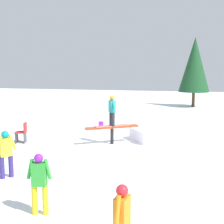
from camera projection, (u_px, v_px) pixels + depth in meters
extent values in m
plane|color=white|center=(112.00, 144.00, 13.15)|extent=(60.00, 60.00, 0.00)
cylinder|color=black|center=(112.00, 136.00, 13.10)|extent=(0.14, 0.14, 0.68)
cube|color=#A53F1E|center=(112.00, 127.00, 13.05)|extent=(2.09, 1.48, 0.08)
cube|color=white|center=(155.00, 134.00, 13.78)|extent=(2.33, 2.24, 0.52)
cube|color=#EC6B57|center=(112.00, 126.00, 13.04)|extent=(1.39, 1.09, 0.03)
cylinder|color=#25272C|center=(111.00, 118.00, 13.11)|extent=(0.13, 0.13, 0.55)
cylinder|color=#25272C|center=(113.00, 119.00, 12.88)|extent=(0.13, 0.13, 0.55)
cube|color=teal|center=(112.00, 106.00, 12.92)|extent=(0.35, 0.38, 0.50)
cylinder|color=teal|center=(110.00, 103.00, 13.09)|extent=(0.22, 0.27, 0.45)
cylinder|color=teal|center=(114.00, 104.00, 12.72)|extent=(0.22, 0.27, 0.45)
sphere|color=orange|center=(112.00, 98.00, 12.87)|extent=(0.21, 0.21, 0.21)
cube|color=orange|center=(122.00, 212.00, 4.96)|extent=(0.24, 0.34, 0.52)
cylinder|color=orange|center=(126.00, 200.00, 5.12)|extent=(0.11, 0.19, 0.46)
cylinder|color=orange|center=(117.00, 210.00, 4.77)|extent=(0.11, 0.19, 0.46)
sphere|color=red|center=(122.00, 191.00, 4.91)|extent=(0.20, 0.20, 0.20)
cylinder|color=navy|center=(11.00, 166.00, 9.16)|extent=(0.14, 0.14, 0.65)
cylinder|color=navy|center=(2.00, 168.00, 9.01)|extent=(0.14, 0.14, 0.65)
cube|color=yellow|center=(6.00, 147.00, 9.00)|extent=(0.37, 0.38, 0.53)
cylinder|color=yellow|center=(13.00, 142.00, 9.10)|extent=(0.21, 0.22, 0.48)
sphere|color=#0E9195|center=(5.00, 134.00, 8.95)|extent=(0.21, 0.21, 0.21)
cylinder|color=yellow|center=(35.00, 200.00, 6.82)|extent=(0.13, 0.13, 0.66)
cylinder|color=yellow|center=(45.00, 200.00, 6.81)|extent=(0.13, 0.13, 0.66)
cube|color=green|center=(39.00, 174.00, 6.73)|extent=(0.33, 0.24, 0.51)
cylinder|color=green|center=(30.00, 169.00, 6.73)|extent=(0.18, 0.10, 0.45)
cylinder|color=green|center=(48.00, 169.00, 6.70)|extent=(0.18, 0.10, 0.45)
sphere|color=purple|center=(39.00, 158.00, 6.68)|extent=(0.20, 0.20, 0.20)
cube|color=#3F3F44|center=(17.00, 138.00, 13.30)|extent=(0.12, 0.39, 0.44)
cube|color=#3F3F44|center=(25.00, 138.00, 13.31)|extent=(0.12, 0.39, 0.44)
cube|color=#B02424|center=(21.00, 132.00, 13.27)|extent=(0.53, 0.53, 0.04)
cube|color=#B02424|center=(25.00, 127.00, 13.24)|extent=(0.14, 0.44, 0.40)
cube|color=purple|center=(101.00, 125.00, 16.53)|extent=(0.25, 0.32, 0.34)
cylinder|color=#4C331E|center=(193.00, 99.00, 25.37)|extent=(0.24, 0.24, 1.23)
cone|color=#194723|center=(195.00, 65.00, 24.97)|extent=(2.46, 2.46, 4.35)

